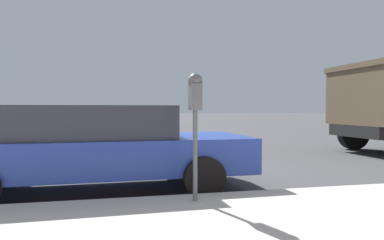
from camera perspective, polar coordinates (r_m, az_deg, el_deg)
name	(u,v)px	position (r m, az deg, el deg)	size (l,w,h in m)	color
ground_plane	(131,179)	(7.37, -9.33, -8.82)	(220.00, 220.00, 0.00)	#424244
parking_meter	(195,104)	(4.78, 0.48, 2.53)	(0.21, 0.19, 1.64)	#4C5156
car_blue	(93,146)	(6.28, -14.79, -3.79)	(2.21, 4.97, 1.40)	navy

